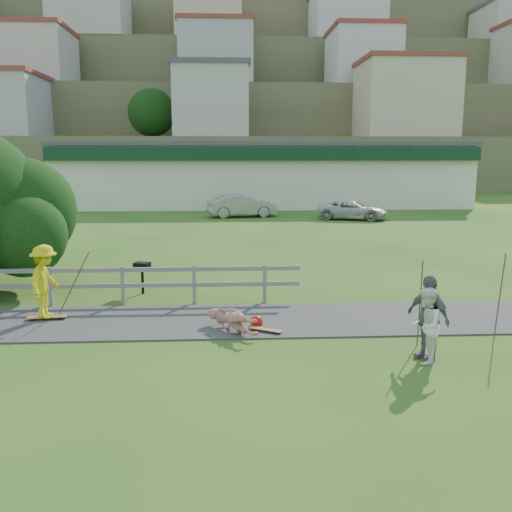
{
  "coord_description": "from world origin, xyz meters",
  "views": [
    {
      "loc": [
        0.87,
        -12.5,
        4.21
      ],
      "look_at": [
        1.68,
        2.0,
        1.59
      ],
      "focal_mm": 40.0,
      "sensor_mm": 36.0,
      "label": 1
    }
  ],
  "objects_px": {
    "spectator_b": "(428,317)",
    "car_white": "(353,210)",
    "skater_fallen": "(232,320)",
    "spectator_a": "(426,326)",
    "bbq": "(142,278)",
    "skater_rider": "(45,285)",
    "car_silver": "(242,206)"
  },
  "relations": [
    {
      "from": "skater_rider",
      "to": "spectator_b",
      "type": "distance_m",
      "value": 9.28
    },
    {
      "from": "car_white",
      "to": "bbq",
      "type": "height_order",
      "value": "car_white"
    },
    {
      "from": "car_white",
      "to": "bbq",
      "type": "distance_m",
      "value": 22.05
    },
    {
      "from": "spectator_b",
      "to": "car_white",
      "type": "distance_m",
      "value": 25.57
    },
    {
      "from": "skater_fallen",
      "to": "spectator_a",
      "type": "distance_m",
      "value": 4.49
    },
    {
      "from": "spectator_b",
      "to": "car_white",
      "type": "bearing_deg",
      "value": 141.46
    },
    {
      "from": "spectator_b",
      "to": "bbq",
      "type": "height_order",
      "value": "spectator_b"
    },
    {
      "from": "skater_rider",
      "to": "bbq",
      "type": "distance_m",
      "value": 3.48
    },
    {
      "from": "spectator_b",
      "to": "car_silver",
      "type": "xyz_separation_m",
      "value": [
        -2.97,
        27.16,
        -0.12
      ]
    },
    {
      "from": "skater_rider",
      "to": "bbq",
      "type": "bearing_deg",
      "value": -29.5
    },
    {
      "from": "car_silver",
      "to": "car_white",
      "type": "bearing_deg",
      "value": -115.83
    },
    {
      "from": "skater_fallen",
      "to": "car_silver",
      "type": "bearing_deg",
      "value": 51.81
    },
    {
      "from": "bbq",
      "to": "skater_rider",
      "type": "bearing_deg",
      "value": -107.87
    },
    {
      "from": "spectator_a",
      "to": "car_white",
      "type": "relative_size",
      "value": 0.35
    },
    {
      "from": "spectator_b",
      "to": "car_silver",
      "type": "distance_m",
      "value": 27.33
    },
    {
      "from": "car_white",
      "to": "bbq",
      "type": "bearing_deg",
      "value": 169.31
    },
    {
      "from": "spectator_a",
      "to": "car_white",
      "type": "xyz_separation_m",
      "value": [
        4.24,
        25.44,
        -0.17
      ]
    },
    {
      "from": "skater_fallen",
      "to": "spectator_a",
      "type": "xyz_separation_m",
      "value": [
        3.89,
        -2.2,
        0.48
      ]
    },
    {
      "from": "spectator_a",
      "to": "bbq",
      "type": "distance_m",
      "value": 9.03
    },
    {
      "from": "spectator_b",
      "to": "bbq",
      "type": "relative_size",
      "value": 1.85
    },
    {
      "from": "skater_rider",
      "to": "skater_fallen",
      "type": "relative_size",
      "value": 1.12
    },
    {
      "from": "spectator_b",
      "to": "skater_fallen",
      "type": "bearing_deg",
      "value": -145.74
    },
    {
      "from": "spectator_a",
      "to": "bbq",
      "type": "relative_size",
      "value": 1.62
    },
    {
      "from": "skater_rider",
      "to": "car_silver",
      "type": "xyz_separation_m",
      "value": [
        5.73,
        23.95,
        -0.17
      ]
    },
    {
      "from": "spectator_b",
      "to": "car_silver",
      "type": "height_order",
      "value": "spectator_b"
    },
    {
      "from": "bbq",
      "to": "spectator_b",
      "type": "bearing_deg",
      "value": -23.62
    },
    {
      "from": "skater_rider",
      "to": "car_silver",
      "type": "height_order",
      "value": "skater_rider"
    },
    {
      "from": "skater_fallen",
      "to": "bbq",
      "type": "height_order",
      "value": "bbq"
    },
    {
      "from": "spectator_b",
      "to": "bbq",
      "type": "distance_m",
      "value": 8.97
    },
    {
      "from": "skater_rider",
      "to": "car_white",
      "type": "relative_size",
      "value": 0.42
    },
    {
      "from": "spectator_a",
      "to": "car_white",
      "type": "height_order",
      "value": "spectator_a"
    },
    {
      "from": "skater_fallen",
      "to": "spectator_a",
      "type": "relative_size",
      "value": 1.06
    }
  ]
}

